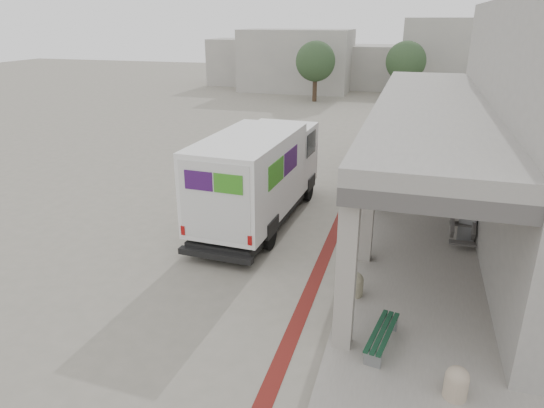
% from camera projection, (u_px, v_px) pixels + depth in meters
% --- Properties ---
extents(ground, '(120.00, 120.00, 0.00)m').
position_uv_depth(ground, '(287.00, 260.00, 13.79)').
color(ground, slate).
rests_on(ground, ground).
extents(bike_lane_stripe, '(0.35, 40.00, 0.01)m').
position_uv_depth(bike_lane_stripe, '(333.00, 236.00, 15.31)').
color(bike_lane_stripe, '#5C1612').
rests_on(bike_lane_stripe, ground).
extents(sidewalk, '(4.40, 28.00, 0.12)m').
position_uv_depth(sidewalk, '(434.00, 278.00, 12.71)').
color(sidewalk, gray).
rests_on(sidewalk, ground).
extents(transit_building, '(7.60, 17.00, 7.00)m').
position_uv_depth(transit_building, '(541.00, 124.00, 14.80)').
color(transit_building, gray).
rests_on(transit_building, ground).
extents(distant_backdrop, '(28.00, 10.00, 6.50)m').
position_uv_depth(distant_backdrop, '(355.00, 61.00, 45.71)').
color(distant_backdrop, gray).
rests_on(distant_backdrop, ground).
extents(tree_left, '(3.20, 3.20, 4.80)m').
position_uv_depth(tree_left, '(316.00, 61.00, 39.04)').
color(tree_left, '#38281C').
rests_on(tree_left, ground).
extents(tree_mid, '(3.20, 3.20, 4.80)m').
position_uv_depth(tree_mid, '(406.00, 62.00, 39.00)').
color(tree_mid, '#38281C').
rests_on(tree_mid, ground).
extents(tree_right, '(3.20, 3.20, 4.80)m').
position_uv_depth(tree_right, '(516.00, 65.00, 36.00)').
color(tree_right, '#38281C').
rests_on(tree_right, ground).
extents(fedex_truck, '(2.61, 7.37, 3.10)m').
position_uv_depth(fedex_truck, '(259.00, 174.00, 15.91)').
color(fedex_truck, black).
rests_on(fedex_truck, ground).
extents(bench, '(0.62, 1.63, 0.37)m').
position_uv_depth(bench, '(382.00, 336.00, 9.87)').
color(bench, gray).
rests_on(bench, sidewalk).
extents(bollard_near, '(0.42, 0.42, 0.63)m').
position_uv_depth(bollard_near, '(457.00, 382.00, 8.53)').
color(bollard_near, tan).
rests_on(bollard_near, sidewalk).
extents(bollard_far, '(0.41, 0.41, 0.61)m').
position_uv_depth(bollard_far, '(355.00, 284.00, 11.72)').
color(bollard_far, gray).
rests_on(bollard_far, sidewalk).
extents(utility_cabinet, '(0.65, 0.77, 1.11)m').
position_uv_depth(utility_cabinet, '(469.00, 221.00, 14.71)').
color(utility_cabinet, gray).
rests_on(utility_cabinet, sidewalk).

